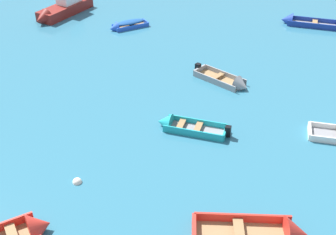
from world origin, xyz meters
The scene contains 6 objects.
rowboat_turquoise_near_left centered at (0.70, 23.48, 0.18)m, with size 3.87×1.67×1.00m.
rowboat_grey_outer_left centered at (3.35, 28.41, 0.18)m, with size 3.62×3.03×1.11m.
rowboat_blue_center centered at (-4.90, 36.64, 0.25)m, with size 3.10×2.60×0.95m.
rowboat_deep_blue_back_row_right centered at (8.64, 39.19, 0.20)m, with size 4.52×2.05×1.23m.
motor_launch_maroon_midfield_right centered at (-10.62, 38.97, 0.66)m, with size 3.75×6.07×2.28m.
mooring_buoy_midfield centered at (-3.36, 18.84, 0.00)m, with size 0.42×0.42×0.42m, color silver.
Camera 1 is at (2.25, 5.21, 12.74)m, focal length 46.15 mm.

